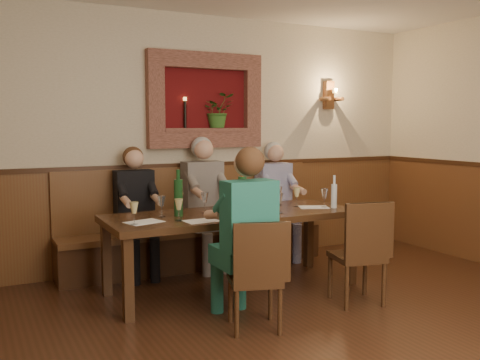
% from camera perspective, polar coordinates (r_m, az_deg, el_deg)
% --- Properties ---
extents(room_shell, '(6.04, 6.04, 2.82)m').
position_cam_1_polar(room_shell, '(3.45, 13.25, 10.95)').
color(room_shell, beige).
rests_on(room_shell, ground).
extents(wainscoting, '(6.02, 6.02, 1.15)m').
position_cam_1_polar(wainscoting, '(3.58, 12.75, -10.30)').
color(wainscoting, brown).
rests_on(wainscoting, ground).
extents(wall_niche, '(1.36, 0.30, 1.06)m').
position_cam_1_polar(wall_niche, '(6.09, -3.33, 8.06)').
color(wall_niche, '#550C0D').
rests_on(wall_niche, ground).
extents(wall_sconce, '(0.25, 0.20, 0.35)m').
position_cam_1_polar(wall_sconce, '(6.92, 9.53, 8.86)').
color(wall_sconce, brown).
rests_on(wall_sconce, ground).
extents(dining_table, '(2.40, 0.90, 0.75)m').
position_cam_1_polar(dining_table, '(5.08, -0.75, -4.32)').
color(dining_table, black).
rests_on(dining_table, ground).
extents(bench, '(3.00, 0.45, 1.11)m').
position_cam_1_polar(bench, '(5.99, -4.78, -6.15)').
color(bench, '#381E0F').
rests_on(bench, ground).
extents(chair_near_left, '(0.48, 0.48, 0.86)m').
position_cam_1_polar(chair_near_left, '(4.21, 1.59, -12.43)').
color(chair_near_left, black).
rests_on(chair_near_left, ground).
extents(chair_near_right, '(0.49, 0.49, 0.92)m').
position_cam_1_polar(chair_near_right, '(4.90, 12.41, -9.71)').
color(chair_near_right, black).
rests_on(chair_near_right, ground).
extents(person_bench_left, '(0.39, 0.48, 1.35)m').
position_cam_1_polar(person_bench_left, '(5.62, -10.93, -4.65)').
color(person_bench_left, black).
rests_on(person_bench_left, ground).
extents(person_bench_mid, '(0.43, 0.53, 1.45)m').
position_cam_1_polar(person_bench_mid, '(5.87, -3.65, -3.68)').
color(person_bench_mid, '#4F4A48').
rests_on(person_bench_mid, ground).
extents(person_bench_right, '(0.40, 0.49, 1.38)m').
position_cam_1_polar(person_bench_right, '(6.29, 3.99, -3.33)').
color(person_bench_right, navy).
rests_on(person_bench_right, ground).
extents(person_chair_front, '(0.41, 0.51, 1.41)m').
position_cam_1_polar(person_chair_front, '(4.29, 0.41, -7.49)').
color(person_chair_front, '#1A5A5E').
rests_on(person_chair_front, ground).
extents(spittoon_bucket, '(0.26, 0.26, 0.25)m').
position_cam_1_polar(spittoon_bucket, '(5.06, -0.94, -2.07)').
color(spittoon_bucket, red).
rests_on(spittoon_bucket, dining_table).
extents(wine_bottle_green_a, '(0.09, 0.09, 0.44)m').
position_cam_1_polar(wine_bottle_green_a, '(5.00, 0.26, -1.47)').
color(wine_bottle_green_a, '#19471E').
rests_on(wine_bottle_green_a, dining_table).
extents(wine_bottle_green_b, '(0.09, 0.09, 0.42)m').
position_cam_1_polar(wine_bottle_green_b, '(4.88, -6.59, -1.78)').
color(wine_bottle_green_b, '#19471E').
rests_on(wine_bottle_green_b, dining_table).
extents(water_bottle, '(0.07, 0.07, 0.33)m').
position_cam_1_polar(water_bottle, '(5.40, 9.99, -1.59)').
color(water_bottle, silver).
rests_on(water_bottle, dining_table).
extents(tasting_sheet_a, '(0.35, 0.29, 0.00)m').
position_cam_1_polar(tasting_sheet_a, '(4.64, -10.21, -4.43)').
color(tasting_sheet_a, white).
rests_on(tasting_sheet_a, dining_table).
extents(tasting_sheet_b, '(0.37, 0.31, 0.00)m').
position_cam_1_polar(tasting_sheet_b, '(5.05, 0.68, -3.49)').
color(tasting_sheet_b, white).
rests_on(tasting_sheet_b, dining_table).
extents(tasting_sheet_c, '(0.35, 0.31, 0.00)m').
position_cam_1_polar(tasting_sheet_c, '(5.44, 7.86, -2.87)').
color(tasting_sheet_c, white).
rests_on(tasting_sheet_c, dining_table).
extents(tasting_sheet_d, '(0.31, 0.23, 0.00)m').
position_cam_1_polar(tasting_sheet_d, '(4.63, -4.12, -4.37)').
color(tasting_sheet_d, white).
rests_on(tasting_sheet_d, dining_table).
extents(wine_glass_0, '(0.08, 0.08, 0.19)m').
position_cam_1_polar(wine_glass_0, '(4.51, -11.23, -3.52)').
color(wine_glass_0, '#CFBE7C').
rests_on(wine_glass_0, dining_table).
extents(wine_glass_1, '(0.08, 0.08, 0.19)m').
position_cam_1_polar(wine_glass_1, '(4.87, -8.35, -2.78)').
color(wine_glass_1, white).
rests_on(wine_glass_1, dining_table).
extents(wine_glass_2, '(0.08, 0.08, 0.19)m').
position_cam_1_polar(wine_glass_2, '(4.65, -6.55, -3.18)').
color(wine_glass_2, '#CFBE7C').
rests_on(wine_glass_2, dining_table).
extents(wine_glass_3, '(0.08, 0.08, 0.19)m').
position_cam_1_polar(wine_glass_3, '(5.05, -3.77, -2.42)').
color(wine_glass_3, white).
rests_on(wine_glass_3, dining_table).
extents(wine_glass_4, '(0.08, 0.08, 0.19)m').
position_cam_1_polar(wine_glass_4, '(4.84, -1.06, -2.77)').
color(wine_glass_4, '#CFBE7C').
rests_on(wine_glass_4, dining_table).
extents(wine_glass_5, '(0.08, 0.08, 0.19)m').
position_cam_1_polar(wine_glass_5, '(5.29, 0.87, -2.03)').
color(wine_glass_5, '#CFBE7C').
rests_on(wine_glass_5, dining_table).
extents(wine_glass_6, '(0.08, 0.08, 0.19)m').
position_cam_1_polar(wine_glass_6, '(5.03, 4.21, -2.45)').
color(wine_glass_6, white).
rests_on(wine_glass_6, dining_table).
extents(wine_glass_7, '(0.08, 0.08, 0.19)m').
position_cam_1_polar(wine_glass_7, '(5.48, 6.07, -1.79)').
color(wine_glass_7, '#CFBE7C').
rests_on(wine_glass_7, dining_table).
extents(wine_glass_8, '(0.08, 0.08, 0.19)m').
position_cam_1_polar(wine_glass_8, '(5.42, 8.99, -1.91)').
color(wine_glass_8, white).
rests_on(wine_glass_8, dining_table).
extents(wine_glass_9, '(0.08, 0.08, 0.19)m').
position_cam_1_polar(wine_glass_9, '(4.70, -1.61, -3.05)').
color(wine_glass_9, '#CFBE7C').
rests_on(wine_glass_9, dining_table).
extents(wine_glass_10, '(0.08, 0.08, 0.19)m').
position_cam_1_polar(wine_glass_10, '(5.55, 4.15, -1.67)').
color(wine_glass_10, white).
rests_on(wine_glass_10, dining_table).
extents(wine_glass_11, '(0.08, 0.08, 0.19)m').
position_cam_1_polar(wine_glass_11, '(5.07, -6.45, -2.41)').
color(wine_glass_11, '#CFBE7C').
rests_on(wine_glass_11, dining_table).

